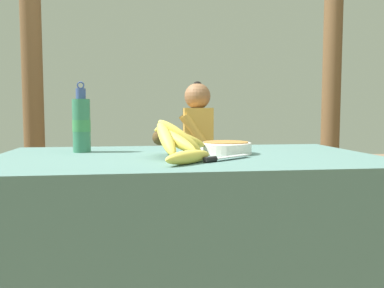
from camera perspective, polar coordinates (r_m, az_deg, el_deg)
market_counter at (r=1.68m, az=-0.76°, el=-13.63°), size 1.49×0.89×0.70m
banana_bunch_ripe at (r=1.53m, az=-2.85°, el=0.88°), size 0.23×0.34×0.16m
serving_bowl at (r=1.65m, az=4.78°, el=-0.44°), size 0.21×0.21×0.05m
water_bottle at (r=1.77m, az=-15.25°, el=2.71°), size 0.08×0.08×0.30m
loose_banana_front at (r=1.34m, az=-0.49°, el=-1.84°), size 0.19×0.19×0.05m
knife at (r=1.42m, az=4.06°, el=-1.97°), size 0.20×0.17×0.02m
wooden_bench at (r=3.01m, az=0.16°, el=-5.05°), size 1.71×0.32×0.44m
seated_vendor at (r=2.95m, az=-0.17°, el=-0.10°), size 0.42×0.40×1.09m
banana_bunch_green at (r=2.96m, az=-8.18°, el=-2.60°), size 0.20×0.30×0.15m
support_post_near at (r=3.24m, az=-21.58°, el=11.78°), size 0.15×0.15×2.59m
support_post_far at (r=3.53m, az=19.08°, el=11.24°), size 0.15×0.15×2.59m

